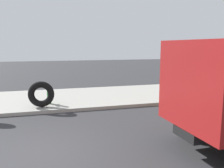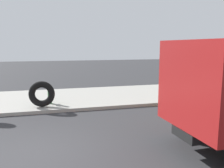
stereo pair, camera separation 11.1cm
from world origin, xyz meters
name	(u,v)px [view 2 (the right image)]	position (x,y,z in m)	size (l,w,h in m)	color
ground_plane	(32,156)	(0.00, 0.00, 0.00)	(80.00, 80.00, 0.00)	#2D2D30
sidewalk_curb	(40,100)	(0.00, 6.50, 0.07)	(36.00, 5.00, 0.15)	#99968E
fire_hydrant	(50,94)	(0.50, 5.21, 0.63)	(0.21, 0.47, 0.89)	#2D8438
loose_tire	(42,94)	(0.16, 4.66, 0.73)	(1.15, 1.15, 0.28)	black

